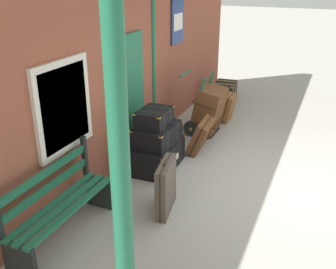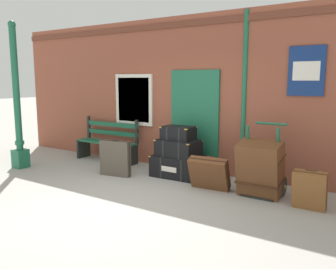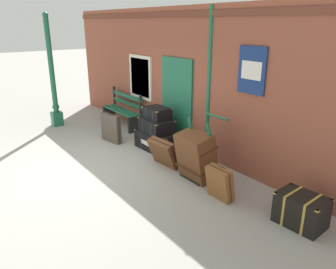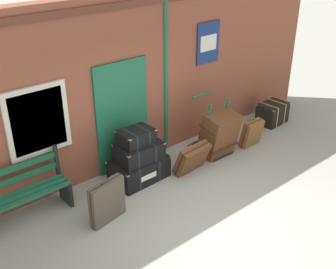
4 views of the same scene
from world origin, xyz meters
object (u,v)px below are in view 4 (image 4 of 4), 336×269
object	(u,v)px
steamer_trunk_base	(139,169)
porters_trolley	(212,140)
corner_trunk	(272,113)
suitcase_olive	(192,158)
steamer_trunk_top	(136,137)
suitcase_brown	(107,202)
large_brown_trunk	(219,134)
platform_bench	(18,195)
steamer_trunk_middle	(139,151)
suitcase_cream	(252,133)

from	to	relation	value
steamer_trunk_base	porters_trolley	xyz separation A→B (m)	(1.75, -0.14, 0.06)
corner_trunk	suitcase_olive	bearing A→B (deg)	-172.40
steamer_trunk_top	porters_trolley	xyz separation A→B (m)	(1.77, -0.16, -0.60)
steamer_trunk_base	suitcase_brown	world-z (taller)	suitcase_brown
steamer_trunk_base	large_brown_trunk	distance (m)	1.79
corner_trunk	steamer_trunk_base	bearing A→B (deg)	179.00
suitcase_olive	large_brown_trunk	bearing A→B (deg)	9.08
steamer_trunk_top	corner_trunk	xyz separation A→B (m)	(3.83, -0.09, -0.63)
suitcase_brown	corner_trunk	world-z (taller)	suitcase_brown
platform_bench	porters_trolley	bearing A→B (deg)	-6.02
steamer_trunk_middle	large_brown_trunk	world-z (taller)	large_brown_trunk
large_brown_trunk	suitcase_cream	distance (m)	0.85
platform_bench	suitcase_brown	distance (m)	1.39
suitcase_olive	steamer_trunk_middle	bearing A→B (deg)	154.01
steamer_trunk_base	steamer_trunk_middle	size ratio (longest dim) A/B	1.25
platform_bench	suitcase_brown	world-z (taller)	platform_bench
steamer_trunk_base	steamer_trunk_middle	bearing A→B (deg)	-91.70
platform_bench	steamer_trunk_base	distance (m)	2.16
porters_trolley	corner_trunk	world-z (taller)	porters_trolley
platform_bench	suitcase_cream	world-z (taller)	platform_bench
large_brown_trunk	suitcase_cream	xyz separation A→B (m)	(0.81, -0.17, -0.18)
porters_trolley	suitcase_cream	bearing A→B (deg)	-23.58
steamer_trunk_middle	suitcase_cream	distance (m)	2.61
platform_bench	suitcase_cream	distance (m)	4.75
platform_bench	large_brown_trunk	distance (m)	3.92
porters_trolley	corner_trunk	xyz separation A→B (m)	(2.06, 0.07, -0.03)
platform_bench	porters_trolley	size ratio (longest dim) A/B	1.36
suitcase_brown	steamer_trunk_base	bearing A→B (deg)	30.61
large_brown_trunk	corner_trunk	xyz separation A→B (m)	(2.06, 0.25, -0.23)
suitcase_cream	corner_trunk	size ratio (longest dim) A/B	0.84
steamer_trunk_base	steamer_trunk_top	xyz separation A→B (m)	(-0.02, 0.02, 0.66)
suitcase_cream	corner_trunk	distance (m)	1.32
steamer_trunk_base	suitcase_olive	world-z (taller)	suitcase_olive
porters_trolley	steamer_trunk_base	bearing A→B (deg)	175.43
steamer_trunk_middle	steamer_trunk_top	bearing A→B (deg)	120.80
suitcase_brown	suitcase_olive	bearing A→B (deg)	5.50
steamer_trunk_middle	corner_trunk	bearing A→B (deg)	-0.73
suitcase_olive	suitcase_cream	world-z (taller)	suitcase_cream
platform_bench	steamer_trunk_middle	distance (m)	2.15
porters_trolley	steamer_trunk_middle	bearing A→B (deg)	176.02
porters_trolley	large_brown_trunk	size ratio (longest dim) A/B	1.24
platform_bench	suitcase_olive	distance (m)	3.11
steamer_trunk_middle	suitcase_cream	xyz separation A→B (m)	(2.55, -0.47, -0.29)
steamer_trunk_base	platform_bench	bearing A→B (deg)	172.80
steamer_trunk_middle	corner_trunk	xyz separation A→B (m)	(3.80, -0.05, -0.34)
platform_bench	porters_trolley	world-z (taller)	porters_trolley
platform_bench	porters_trolley	distance (m)	3.90
steamer_trunk_top	corner_trunk	bearing A→B (deg)	-1.29
platform_bench	suitcase_brown	xyz separation A→B (m)	(1.04, -0.91, -0.09)
steamer_trunk_base	suitcase_cream	xyz separation A→B (m)	(2.55, -0.49, 0.09)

